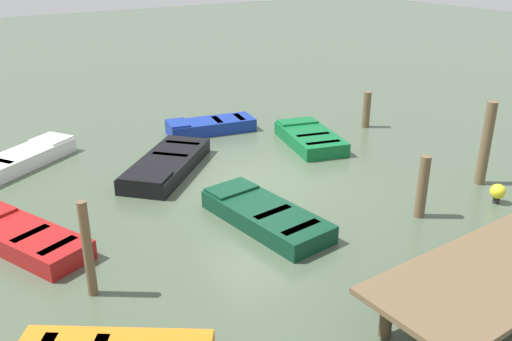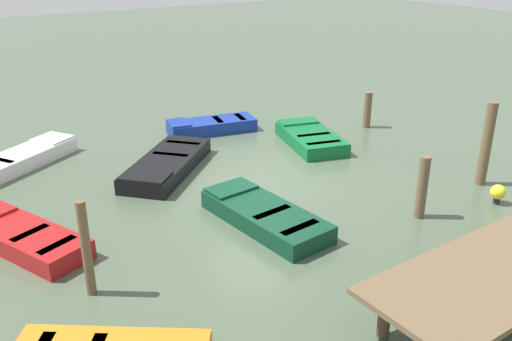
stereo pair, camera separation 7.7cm
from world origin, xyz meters
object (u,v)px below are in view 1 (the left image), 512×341
mooring_piling_far_right (422,187)px  mooring_piling_mid_right (486,144)px  rowboat_dark_green (265,215)px  rowboat_blue (210,126)px  rowboat_white (12,163)px  mooring_piling_near_right (367,110)px  mooring_piling_near_left (88,249)px  marker_buoy (498,192)px  rowboat_black (166,164)px  rowboat_green (310,138)px  rowboat_red (24,238)px

mooring_piling_far_right → mooring_piling_mid_right: bearing=-171.2°
rowboat_dark_green → rowboat_blue: bearing=-24.2°
rowboat_white → mooring_piling_near_right: bearing=-44.8°
mooring_piling_near_left → mooring_piling_mid_right: bearing=176.3°
rowboat_white → marker_buoy: size_ratio=8.05×
rowboat_dark_green → mooring_piling_mid_right: 6.05m
rowboat_black → rowboat_green: (-4.60, 0.38, 0.00)m
mooring_piling_mid_right → mooring_piling_far_right: size_ratio=1.49×
rowboat_blue → mooring_piling_mid_right: bearing=128.2°
rowboat_black → marker_buoy: bearing=90.2°
rowboat_red → mooring_piling_near_right: size_ratio=2.69×
rowboat_black → rowboat_red: (4.08, 2.09, 0.00)m
mooring_piling_near_right → mooring_piling_near_left: mooring_piling_near_left is taller
mooring_piling_mid_right → mooring_piling_near_left: bearing=-3.7°
rowboat_green → mooring_piling_far_right: (0.89, 5.13, 0.51)m
rowboat_blue → mooring_piling_mid_right: size_ratio=1.37×
rowboat_red → mooring_piling_near_right: (-11.33, -2.06, 0.39)m
rowboat_green → rowboat_red: size_ratio=0.91×
mooring_piling_near_right → mooring_piling_far_right: size_ratio=0.83×
rowboat_red → mooring_piling_mid_right: (-10.53, 3.00, 0.87)m
rowboat_black → rowboat_red: size_ratio=1.07×
rowboat_blue → mooring_piling_near_left: mooring_piling_near_left is taller
rowboat_dark_green → mooring_piling_near_left: 4.09m
rowboat_green → rowboat_blue: (1.98, -2.73, -0.00)m
mooring_piling_mid_right → rowboat_red: bearing=-15.9°
rowboat_blue → marker_buoy: marker_buoy is taller
rowboat_blue → mooring_piling_near_left: bearing=59.2°
rowboat_blue → rowboat_red: size_ratio=0.91×
rowboat_black → mooring_piling_near_left: (3.42, 4.44, 0.69)m
mooring_piling_near_right → mooring_piling_near_left: 11.55m
rowboat_dark_green → mooring_piling_near_left: size_ratio=1.83×
rowboat_black → rowboat_red: same height
rowboat_black → marker_buoy: (-5.79, 6.03, 0.07)m
rowboat_red → mooring_piling_far_right: 8.53m
rowboat_black → mooring_piling_mid_right: size_ratio=1.59×
rowboat_red → mooring_piling_near_left: size_ratio=1.79×
rowboat_white → mooring_piling_mid_right: 12.45m
rowboat_white → mooring_piling_near_left: bearing=-121.7°
rowboat_black → mooring_piling_far_right: size_ratio=2.37×
rowboat_dark_green → mooring_piling_near_right: mooring_piling_near_right is taller
mooring_piling_near_left → marker_buoy: 9.37m
mooring_piling_mid_right → rowboat_blue: bearing=-62.7°
rowboat_white → rowboat_dark_green: bearing=-89.4°
rowboat_white → mooring_piling_near_left: 6.86m
rowboat_red → rowboat_blue: bearing=-79.8°
rowboat_white → mooring_piling_mid_right: mooring_piling_mid_right is taller
rowboat_white → rowboat_red: bearing=-129.9°
rowboat_white → mooring_piling_far_right: mooring_piling_far_right is taller
rowboat_black → mooring_piling_near_right: mooring_piling_near_right is taller
mooring_piling_near_left → mooring_piling_far_right: bearing=171.5°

